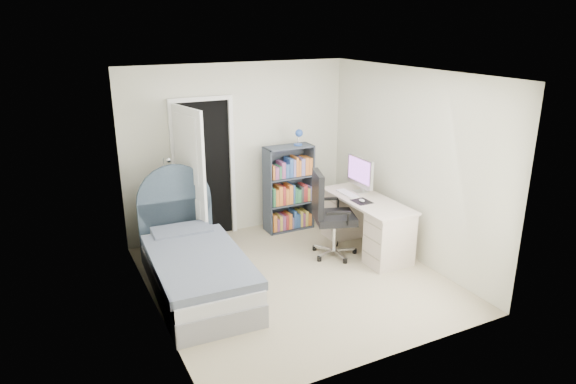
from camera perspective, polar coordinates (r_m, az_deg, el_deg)
name	(u,v)px	position (r m, az deg, el deg)	size (l,w,h in m)	color
room_shell	(295,182)	(6.00, 0.81, 1.08)	(3.50, 3.70, 2.60)	gray
door	(195,175)	(7.14, -10.30, 1.84)	(0.92, 0.82, 2.06)	black
bed	(195,266)	(6.21, -10.30, -8.12)	(1.09, 2.15, 1.30)	gray
nightstand	(158,225)	(7.27, -14.30, -3.61)	(0.39, 0.39, 0.58)	tan
floor_lamp	(169,214)	(7.15, -13.05, -2.42)	(0.19, 0.19, 1.35)	silver
bookcase	(289,191)	(7.74, 0.15, 0.12)	(0.73, 0.31, 1.54)	#39424E
desk	(366,222)	(7.19, 8.61, -3.27)	(0.61, 1.52, 1.24)	beige
office_chair	(328,210)	(6.84, 4.47, -2.05)	(0.67, 0.68, 1.18)	silver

